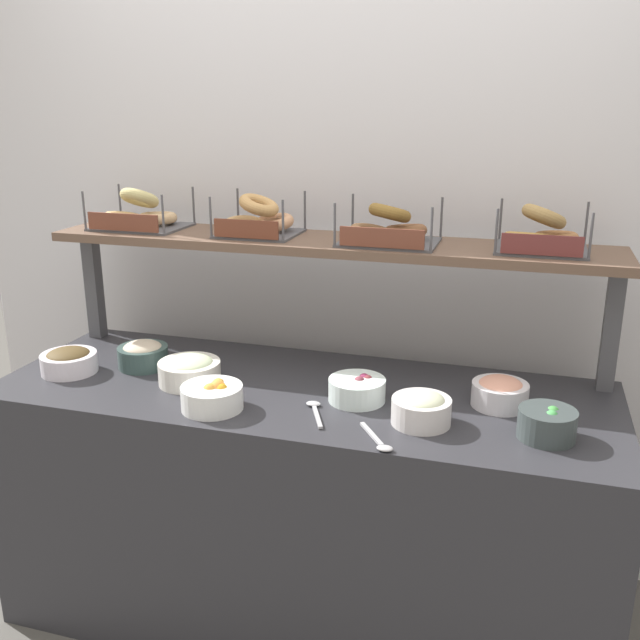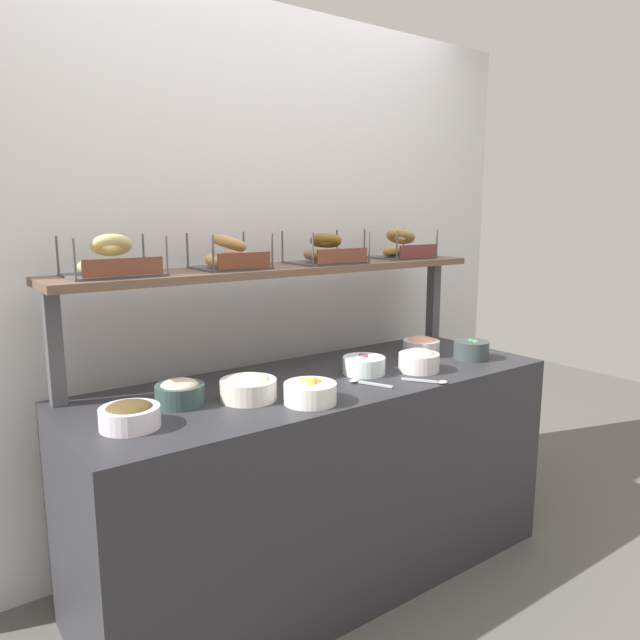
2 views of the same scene
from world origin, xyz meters
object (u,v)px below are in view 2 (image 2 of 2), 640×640
at_px(bowl_fruit_salad, 310,392).
at_px(serving_spoon_near_plate, 432,381).
at_px(serving_spoon_by_edge, 364,382).
at_px(bowl_lox_spread, 421,346).
at_px(bowl_scallion_spread, 248,387).
at_px(bowl_chocolate_spread, 130,415).
at_px(bagel_basket_everything, 400,248).
at_px(bowl_beet_salad, 364,365).
at_px(bagel_basket_plain, 112,262).
at_px(bowl_tuna_salad, 180,392).
at_px(bowl_veggie_mix, 471,350).
at_px(bowl_potato_salad, 419,360).
at_px(bagel_basket_sesame, 230,256).
at_px(bagel_basket_cinnamon_raisin, 326,253).

distance_m(bowl_fruit_salad, serving_spoon_near_plate, 0.53).
bearing_deg(serving_spoon_near_plate, serving_spoon_by_edge, 146.57).
bearing_deg(bowl_lox_spread, bowl_scallion_spread, -173.78).
bearing_deg(serving_spoon_near_plate, bowl_chocolate_spread, 169.14).
distance_m(serving_spoon_near_plate, bagel_basket_everything, 0.84).
height_order(bowl_beet_salad, bagel_basket_plain, bagel_basket_plain).
distance_m(bowl_tuna_salad, bagel_basket_everything, 1.36).
bearing_deg(bowl_chocolate_spread, bowl_scallion_spread, 3.93).
distance_m(bowl_fruit_salad, bagel_basket_plain, 0.83).
bearing_deg(bowl_fruit_salad, bowl_beet_salad, 24.50).
xyz_separation_m(bowl_veggie_mix, bagel_basket_plain, (-1.44, 0.41, 0.43)).
bearing_deg(bowl_potato_salad, bowl_chocolate_spread, 177.46).
bearing_deg(bowl_veggie_mix, bagel_basket_sesame, 157.19).
bearing_deg(bagel_basket_everything, serving_spoon_near_plate, -122.61).
bearing_deg(bowl_scallion_spread, bowl_lox_spread, 6.22).
height_order(bowl_potato_salad, bagel_basket_cinnamon_raisin, bagel_basket_cinnamon_raisin).
distance_m(bowl_beet_salad, bowl_veggie_mix, 0.56).
bearing_deg(serving_spoon_near_plate, bowl_lox_spread, 49.83).
relative_size(bowl_beet_salad, bowl_chocolate_spread, 0.95).
distance_m(bowl_scallion_spread, bowl_chocolate_spread, 0.43).
bearing_deg(serving_spoon_near_plate, bagel_basket_cinnamon_raisin, 100.15).
bearing_deg(bagel_basket_plain, bowl_potato_salad, -20.96).
bearing_deg(serving_spoon_by_edge, bowl_beet_salad, 49.57).
bearing_deg(serving_spoon_by_edge, bagel_basket_sesame, 127.66).
bearing_deg(serving_spoon_near_plate, bowl_potato_salad, 61.31).
height_order(bowl_lox_spread, bowl_potato_salad, bowl_potato_salad).
distance_m(bowl_beet_salad, bagel_basket_plain, 1.05).
distance_m(bowl_chocolate_spread, bagel_basket_plain, 0.58).
height_order(bagel_basket_cinnamon_raisin, bagel_basket_everything, bagel_basket_everything).
relative_size(bowl_beet_salad, bowl_lox_spread, 1.04).
xyz_separation_m(bowl_beet_salad, bagel_basket_everything, (0.50, 0.32, 0.44)).
bearing_deg(serving_spoon_by_edge, bagel_basket_plain, 151.30).
relative_size(bowl_lox_spread, bagel_basket_cinnamon_raisin, 0.54).
bearing_deg(bowl_lox_spread, bagel_basket_plain, 169.83).
relative_size(bowl_veggie_mix, bagel_basket_sesame, 0.56).
relative_size(bowl_fruit_salad, serving_spoon_near_plate, 1.22).
xyz_separation_m(bowl_chocolate_spread, bowl_potato_salad, (1.19, -0.05, 0.01)).
height_order(bowl_fruit_salad, serving_spoon_by_edge, bowl_fruit_salad).
bearing_deg(bagel_basket_everything, bowl_beet_salad, -147.24).
height_order(bowl_fruit_salad, bagel_basket_everything, bagel_basket_everything).
bearing_deg(bowl_chocolate_spread, bowl_lox_spread, 5.52).
relative_size(serving_spoon_by_edge, bagel_basket_plain, 0.52).
relative_size(bowl_scallion_spread, bagel_basket_cinnamon_raisin, 0.64).
distance_m(bowl_fruit_salad, bagel_basket_sesame, 0.67).
xyz_separation_m(bowl_fruit_salad, bagel_basket_plain, (-0.50, 0.50, 0.44)).
relative_size(bowl_lox_spread, bowl_scallion_spread, 0.84).
relative_size(bowl_fruit_salad, bowl_potato_salad, 1.09).
bearing_deg(bagel_basket_everything, bagel_basket_plain, 180.00).
height_order(bagel_basket_plain, bagel_basket_everything, bagel_basket_plain).
xyz_separation_m(bowl_lox_spread, bowl_fruit_salad, (-0.81, -0.26, -0.01)).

